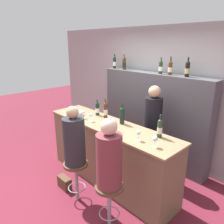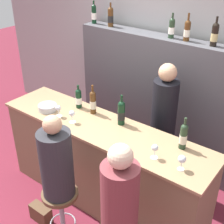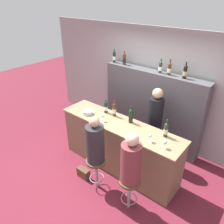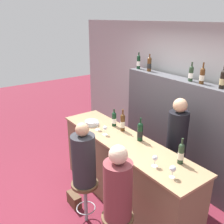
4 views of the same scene
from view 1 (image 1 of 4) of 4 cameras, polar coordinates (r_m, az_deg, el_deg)
ground_plane at (r=3.83m, az=-4.13°, el=-19.03°), size 16.00×16.00×0.00m
wall_back at (r=4.45m, az=12.53°, el=4.41°), size 6.40×0.05×2.60m
bar_counter at (r=3.71m, az=-0.82°, el=-10.72°), size 2.50×0.62×1.05m
back_bar_cabinet at (r=4.38m, az=10.50°, el=-1.45°), size 2.34×0.28×1.75m
wine_bottle_counter_0 at (r=3.90m, az=-3.85°, el=0.89°), size 0.07×0.07×0.28m
wine_bottle_counter_1 at (r=3.73m, az=-1.70°, el=0.48°), size 0.07×0.07×0.34m
wine_bottle_counter_2 at (r=3.47m, az=2.65°, el=-0.93°), size 0.08×0.08×0.34m
wine_bottle_counter_3 at (r=3.05m, az=12.38°, el=-4.12°), size 0.07×0.07×0.33m
wine_bottle_backbar_0 at (r=4.87m, az=0.66°, el=12.84°), size 0.07×0.07×0.30m
wine_bottle_backbar_1 at (r=4.67m, az=3.19°, el=12.60°), size 0.08×0.08×0.31m
wine_bottle_backbar_2 at (r=4.11m, az=12.60°, el=11.37°), size 0.07×0.07×0.29m
wine_bottle_backbar_3 at (r=4.00m, az=14.96°, el=11.09°), size 0.07×0.07×0.31m
wine_bottle_backbar_4 at (r=3.84m, az=19.10°, el=10.58°), size 0.08×0.08×0.32m
wine_glass_0 at (r=3.76m, az=-7.60°, el=-0.23°), size 0.07×0.07×0.14m
wine_glass_1 at (r=3.60m, az=-5.63°, el=-0.93°), size 0.07×0.07×0.14m
wine_glass_2 at (r=2.91m, az=6.95°, el=-5.55°), size 0.07×0.07×0.14m
wine_glass_3 at (r=2.77m, az=11.19°, el=-7.03°), size 0.07×0.07×0.14m
metal_bowl at (r=3.95m, az=-9.09°, el=-0.35°), size 0.21×0.21×0.07m
bar_stool_left at (r=3.36m, az=-9.39°, el=-14.98°), size 0.36×0.36×0.62m
guest_seated_left at (r=3.12m, az=-9.86°, el=-7.04°), size 0.31×0.31×0.86m
bar_stool_right at (r=2.90m, az=-0.73°, el=-20.79°), size 0.36×0.36×0.62m
guest_seated_right at (r=2.61m, az=-0.77°, el=-11.81°), size 0.31×0.31×0.87m
bartender at (r=3.84m, az=10.41°, el=-6.01°), size 0.29×0.29×1.63m
handbag at (r=3.84m, az=-12.29°, el=-17.59°), size 0.26×0.12×0.20m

